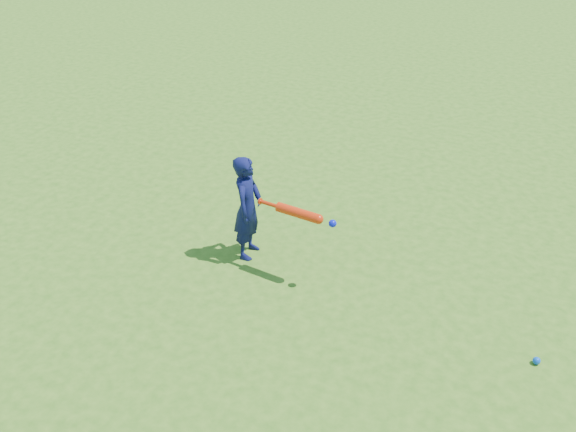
# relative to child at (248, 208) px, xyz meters

# --- Properties ---
(ground) EXTENTS (80.00, 80.00, 0.00)m
(ground) POSITION_rel_child_xyz_m (0.24, -0.13, -0.59)
(ground) COLOR #386919
(ground) RESTS_ON ground
(child) EXTENTS (0.32, 0.46, 1.18)m
(child) POSITION_rel_child_xyz_m (0.00, 0.00, 0.00)
(child) COLOR #0E1142
(child) RESTS_ON ground
(ground_ball_blue) EXTENTS (0.07, 0.07, 0.07)m
(ground_ball_blue) POSITION_rel_child_xyz_m (3.07, -0.55, -0.56)
(ground_ball_blue) COLOR blue
(ground_ball_blue) RESTS_ON ground
(bat_swing) EXTENTS (0.88, 0.19, 0.10)m
(bat_swing) POSITION_rel_child_xyz_m (0.67, -0.15, 0.16)
(bat_swing) COLOR red
(bat_swing) RESTS_ON ground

